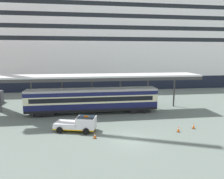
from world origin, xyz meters
TOP-DOWN VIEW (x-y plane):
  - ground_plane at (0.00, 0.00)m, footprint 400.00×400.00m
  - cruise_ship at (2.47, 46.46)m, footprint 124.68×27.30m
  - platform_canopy at (-3.87, 11.88)m, footprint 35.55×5.07m
  - train_carriage at (-3.87, 11.40)m, footprint 21.08×2.81m
  - service_truck at (-5.96, 3.67)m, footprint 5.55×3.31m
  - traffic_cone_near at (6.36, 1.61)m, footprint 0.36×0.36m
  - traffic_cone_mid at (8.85, 2.42)m, footprint 0.36×0.36m
  - traffic_cone_far at (-4.14, 1.09)m, footprint 0.36×0.36m

SIDE VIEW (x-z plane):
  - ground_plane at x=0.00m, z-range 0.00..0.00m
  - traffic_cone_far at x=-4.14m, z-range -0.01..0.66m
  - traffic_cone_mid at x=8.85m, z-range -0.01..0.76m
  - traffic_cone_near at x=6.36m, z-range -0.01..0.76m
  - service_truck at x=-5.96m, z-range -0.02..2.00m
  - train_carriage at x=-3.87m, z-range 0.25..4.36m
  - platform_canopy at x=-3.87m, z-range 2.80..9.10m
  - cruise_ship at x=2.47m, z-range -5.48..30.57m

